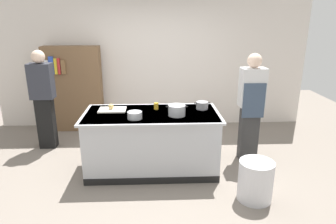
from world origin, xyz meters
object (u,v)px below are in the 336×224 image
object	(u,v)px
onion	(111,106)
sauce_pan	(202,105)
mixing_bowl	(135,115)
stock_pot	(177,110)
person_chef	(251,105)
juice_cup	(156,106)
trash_bin	(255,181)
person_guest	(43,98)
bookshelf	(74,89)

from	to	relation	value
onion	sauce_pan	world-z (taller)	sauce_pan
mixing_bowl	stock_pot	bearing A→B (deg)	10.83
stock_pot	sauce_pan	size ratio (longest dim) A/B	1.25
stock_pot	mixing_bowl	world-z (taller)	stock_pot
stock_pot	person_chef	xyz separation A→B (m)	(1.20, 0.42, -0.06)
onion	mixing_bowl	xyz separation A→B (m)	(0.38, -0.40, -0.01)
mixing_bowl	juice_cup	size ratio (longest dim) A/B	2.01
onion	stock_pot	xyz separation A→B (m)	(0.96, -0.29, 0.02)
onion	sauce_pan	distance (m)	1.37
sauce_pan	trash_bin	xyz separation A→B (m)	(0.54, -1.04, -0.69)
sauce_pan	person_chef	xyz separation A→B (m)	(0.79, 0.12, -0.04)
sauce_pan	trash_bin	bearing A→B (deg)	-62.39
trash_bin	sauce_pan	bearing A→B (deg)	117.61
onion	person_guest	world-z (taller)	person_guest
mixing_bowl	person_chef	distance (m)	1.86
sauce_pan	mixing_bowl	size ratio (longest dim) A/B	1.23
person_guest	sauce_pan	bearing A→B (deg)	65.03
trash_bin	stock_pot	bearing A→B (deg)	142.20
trash_bin	person_guest	size ratio (longest dim) A/B	0.30
onion	person_guest	distance (m)	1.47
mixing_bowl	person_guest	size ratio (longest dim) A/B	0.12
trash_bin	onion	bearing A→B (deg)	151.75
person_chef	bookshelf	distance (m)	3.47
person_guest	juice_cup	bearing A→B (deg)	60.31
onion	stock_pot	size ratio (longest dim) A/B	0.27
sauce_pan	juice_cup	bearing A→B (deg)	178.51
person_chef	onion	bearing A→B (deg)	94.56
sauce_pan	person_chef	distance (m)	0.80
stock_pot	trash_bin	size ratio (longest dim) A/B	0.59
juice_cup	person_chef	bearing A→B (deg)	3.82
onion	juice_cup	bearing A→B (deg)	2.53
sauce_pan	person_guest	bearing A→B (deg)	164.38
person_guest	bookshelf	size ratio (longest dim) A/B	1.01
stock_pot	person_guest	size ratio (longest dim) A/B	0.18
stock_pot	person_guest	bearing A→B (deg)	154.97
stock_pot	person_guest	world-z (taller)	person_guest
sauce_pan	bookshelf	bearing A→B (deg)	145.18
person_guest	onion	bearing A→B (deg)	49.99
sauce_pan	bookshelf	size ratio (longest dim) A/B	0.14
stock_pot	juice_cup	world-z (taller)	stock_pot
sauce_pan	trash_bin	size ratio (longest dim) A/B	0.47
onion	bookshelf	bearing A→B (deg)	120.53
juice_cup	trash_bin	world-z (taller)	juice_cup
mixing_bowl	onion	bearing A→B (deg)	133.04
sauce_pan	mixing_bowl	world-z (taller)	sauce_pan
mixing_bowl	person_chef	size ratio (longest dim) A/B	0.12
onion	mixing_bowl	world-z (taller)	onion
stock_pot	mixing_bowl	distance (m)	0.60
sauce_pan	bookshelf	xyz separation A→B (m)	(-2.33, 1.62, -0.10)
stock_pot	sauce_pan	world-z (taller)	stock_pot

